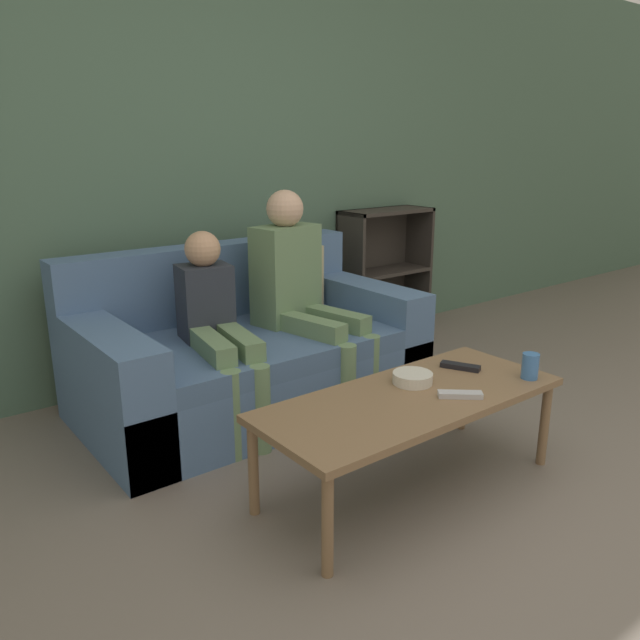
# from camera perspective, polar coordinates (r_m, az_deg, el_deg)

# --- Properties ---
(ground_plane) EXTENTS (22.00, 22.00, 0.00)m
(ground_plane) POSITION_cam_1_polar(r_m,az_deg,el_deg) (2.33, 19.88, -20.79)
(ground_plane) COLOR #70665B
(wall_back) EXTENTS (12.00, 0.06, 2.60)m
(wall_back) POSITION_cam_1_polar(r_m,az_deg,el_deg) (3.71, -11.73, 14.85)
(wall_back) COLOR #4C6B56
(wall_back) RESTS_ON ground_plane
(couch) EXTENTS (1.73, 0.96, 0.82)m
(couch) POSITION_cam_1_polar(r_m,az_deg,el_deg) (3.32, -6.59, -3.15)
(couch) COLOR #4C6B93
(couch) RESTS_ON ground_plane
(bookshelf) EXTENTS (0.68, 0.28, 0.90)m
(bookshelf) POSITION_cam_1_polar(r_m,az_deg,el_deg) (4.47, 5.47, 2.98)
(bookshelf) COLOR #332D28
(bookshelf) RESTS_ON ground_plane
(coffee_table) EXTENTS (1.27, 0.52, 0.40)m
(coffee_table) POSITION_cam_1_polar(r_m,az_deg,el_deg) (2.50, 8.34, -7.58)
(coffee_table) COLOR brown
(coffee_table) RESTS_ON ground_plane
(person_adult) EXTENTS (0.43, 0.70, 1.12)m
(person_adult) POSITION_cam_1_polar(r_m,az_deg,el_deg) (3.28, -1.99, 3.31)
(person_adult) COLOR #66845B
(person_adult) RESTS_ON ground_plane
(person_child) EXTENTS (0.34, 0.68, 0.94)m
(person_child) POSITION_cam_1_polar(r_m,az_deg,el_deg) (3.01, -9.53, -0.06)
(person_child) COLOR #66845B
(person_child) RESTS_ON ground_plane
(cup_near) EXTENTS (0.07, 0.07, 0.11)m
(cup_near) POSITION_cam_1_polar(r_m,az_deg,el_deg) (2.75, 18.66, -4.01)
(cup_near) COLOR #3D70B2
(cup_near) RESTS_ON coffee_table
(tv_remote_0) EXTENTS (0.16, 0.15, 0.02)m
(tv_remote_0) POSITION_cam_1_polar(r_m,az_deg,el_deg) (2.49, 12.70, -6.67)
(tv_remote_0) COLOR #B7B7BC
(tv_remote_0) RESTS_ON coffee_table
(tv_remote_1) EXTENTS (0.12, 0.17, 0.02)m
(tv_remote_1) POSITION_cam_1_polar(r_m,az_deg,el_deg) (2.79, 12.70, -4.16)
(tv_remote_1) COLOR black
(tv_remote_1) RESTS_ON coffee_table
(snack_bowl) EXTENTS (0.16, 0.16, 0.05)m
(snack_bowl) POSITION_cam_1_polar(r_m,az_deg,el_deg) (2.59, 8.46, -5.27)
(snack_bowl) COLOR beige
(snack_bowl) RESTS_ON coffee_table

